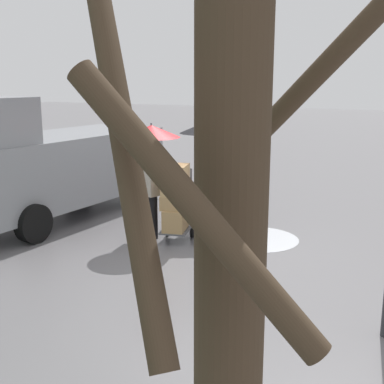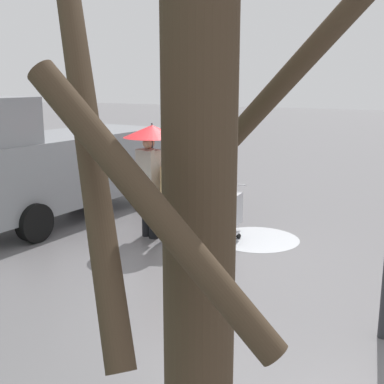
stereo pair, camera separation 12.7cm
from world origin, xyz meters
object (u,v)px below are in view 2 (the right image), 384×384
object	(u,v)px
cargo_van_parked_right	(50,163)
hand_dolly_boxes	(176,199)
pedestrian_black_side	(151,154)
pedestrian_pink_side	(207,149)
shopping_cart_vendor	(223,212)

from	to	relation	value
cargo_van_parked_right	hand_dolly_boxes	bearing A→B (deg)	176.78
cargo_van_parked_right	pedestrian_black_side	bearing A→B (deg)	175.90
hand_dolly_boxes	pedestrian_pink_side	world-z (taller)	pedestrian_pink_side
cargo_van_parked_right	pedestrian_black_side	size ratio (longest dim) A/B	2.54
shopping_cart_vendor	pedestrian_pink_side	xyz separation A→B (m)	(0.70, -0.74, 1.02)
shopping_cart_vendor	hand_dolly_boxes	world-z (taller)	hand_dolly_boxes
pedestrian_pink_side	pedestrian_black_side	xyz separation A→B (m)	(0.57, 1.12, 0.00)
cargo_van_parked_right	hand_dolly_boxes	distance (m)	3.19
cargo_van_parked_right	shopping_cart_vendor	distance (m)	3.97
pedestrian_pink_side	pedestrian_black_side	world-z (taller)	same
cargo_van_parked_right	pedestrian_black_side	distance (m)	2.68
hand_dolly_boxes	pedestrian_pink_side	distance (m)	1.36
cargo_van_parked_right	pedestrian_pink_side	world-z (taller)	cargo_van_parked_right
hand_dolly_boxes	shopping_cart_vendor	bearing A→B (deg)	-153.97
hand_dolly_boxes	pedestrian_black_side	world-z (taller)	pedestrian_black_side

